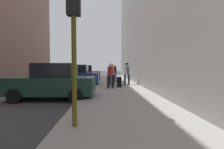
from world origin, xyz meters
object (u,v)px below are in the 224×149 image
at_px(duffel_bag, 119,85).
at_px(parked_dark_green_sedan, 53,82).
at_px(parked_blue_sedan, 74,76).
at_px(traffic_light, 74,20).
at_px(parked_red_hatchback, 82,74).
at_px(pedestrian_in_red_jacket, 110,74).
at_px(pedestrian_in_jeans, 114,72).
at_px(fire_hydrant, 96,79).
at_px(rolling_suitcase, 119,81).
at_px(pedestrian_in_tan_coat, 112,73).
at_px(pedestrian_with_beanie, 127,73).

bearing_deg(duffel_bag, parked_dark_green_sedan, -133.57).
bearing_deg(parked_blue_sedan, traffic_light, -79.99).
relative_size(parked_red_hatchback, pedestrian_in_red_jacket, 2.48).
bearing_deg(duffel_bag, pedestrian_in_jeans, 91.35).
height_order(fire_hydrant, pedestrian_in_jeans, pedestrian_in_jeans).
bearing_deg(parked_dark_green_sedan, parked_red_hatchback, 90.00).
relative_size(parked_dark_green_sedan, rolling_suitcase, 4.09).
bearing_deg(parked_blue_sedan, duffel_bag, -32.15).
distance_m(parked_red_hatchback, duffel_bag, 8.20).
height_order(parked_red_hatchback, pedestrian_in_jeans, pedestrian_in_jeans).
bearing_deg(traffic_light, parked_blue_sedan, 100.01).
height_order(traffic_light, pedestrian_in_jeans, traffic_light).
distance_m(fire_hydrant, duffel_bag, 3.40).
xyz_separation_m(traffic_light, pedestrian_in_red_jacket, (1.12, 7.64, -1.65)).
height_order(parked_blue_sedan, pedestrian_in_tan_coat, pedestrian_in_tan_coat).
bearing_deg(pedestrian_with_beanie, parked_dark_green_sedan, -129.73).
distance_m(parked_dark_green_sedan, fire_hydrant, 6.92).
relative_size(pedestrian_in_tan_coat, pedestrian_in_red_jacket, 1.00).
bearing_deg(fire_hydrant, pedestrian_in_tan_coat, -42.68).
xyz_separation_m(fire_hydrant, rolling_suitcase, (1.89, -1.96, -0.01)).
bearing_deg(pedestrian_in_tan_coat, traffic_light, -97.53).
bearing_deg(pedestrian_in_jeans, rolling_suitcase, -87.03).
bearing_deg(parked_dark_green_sedan, rolling_suitcase, 51.87).
bearing_deg(pedestrian_with_beanie, traffic_light, -104.49).
distance_m(traffic_light, pedestrian_with_beanie, 10.12).
xyz_separation_m(parked_red_hatchback, pedestrian_in_red_jacket, (2.97, -7.93, 0.26)).
height_order(parked_dark_green_sedan, traffic_light, traffic_light).
bearing_deg(duffel_bag, pedestrian_in_red_jacket, -137.26).
relative_size(pedestrian_in_tan_coat, pedestrian_in_jeans, 1.00).
bearing_deg(duffel_bag, rolling_suitcase, 84.97).
relative_size(parked_blue_sedan, pedestrian_with_beanie, 2.38).
bearing_deg(parked_blue_sedan, parked_dark_green_sedan, -90.00).
bearing_deg(pedestrian_with_beanie, duffel_bag, -117.16).
bearing_deg(rolling_suitcase, pedestrian_in_tan_coat, 127.14).
height_order(pedestrian_in_tan_coat, pedestrian_in_jeans, same).
height_order(pedestrian_in_tan_coat, pedestrian_in_red_jacket, same).
relative_size(parked_dark_green_sedan, pedestrian_in_red_jacket, 2.49).
bearing_deg(pedestrian_in_red_jacket, parked_blue_sedan, 136.02).
bearing_deg(pedestrian_with_beanie, rolling_suitcase, -141.11).
bearing_deg(pedestrian_in_jeans, fire_hydrant, -136.62).
height_order(fire_hydrant, traffic_light, traffic_light).
height_order(pedestrian_in_red_jacket, duffel_bag, pedestrian_in_red_jacket).
bearing_deg(pedestrian_in_red_jacket, pedestrian_with_beanie, 55.79).
distance_m(parked_blue_sedan, pedestrian_in_red_jacket, 4.14).
height_order(parked_dark_green_sedan, pedestrian_in_jeans, pedestrian_in_jeans).
bearing_deg(pedestrian_in_tan_coat, duffel_bag, -74.11).
relative_size(parked_dark_green_sedan, pedestrian_in_tan_coat, 2.49).
height_order(pedestrian_in_red_jacket, pedestrian_with_beanie, pedestrian_with_beanie).
bearing_deg(pedestrian_in_tan_coat, pedestrian_in_jeans, 82.92).
xyz_separation_m(rolling_suitcase, duffel_bag, (-0.08, -0.91, -0.20)).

